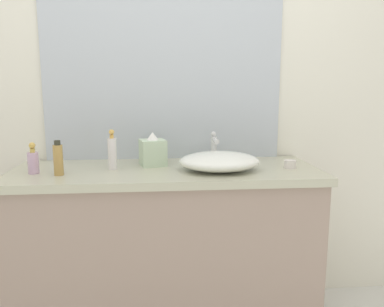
{
  "coord_description": "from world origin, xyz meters",
  "views": [
    {
      "loc": [
        -0.09,
        -1.53,
        1.3
      ],
      "look_at": [
        0.08,
        0.38,
        0.96
      ],
      "focal_mm": 35.98,
      "sensor_mm": 36.0,
      "label": 1
    }
  ],
  "objects_px": {
    "soap_dispenser": "(112,152)",
    "candle_jar": "(290,164)",
    "tissue_box": "(153,151)",
    "perfume_bottle": "(58,159)",
    "sink_basin": "(219,161)",
    "lotion_bottle": "(33,161)"
  },
  "relations": [
    {
      "from": "soap_dispenser",
      "to": "candle_jar",
      "type": "height_order",
      "value": "soap_dispenser"
    },
    {
      "from": "perfume_bottle",
      "to": "tissue_box",
      "type": "height_order",
      "value": "tissue_box"
    },
    {
      "from": "candle_jar",
      "to": "tissue_box",
      "type": "bearing_deg",
      "value": 169.42
    },
    {
      "from": "sink_basin",
      "to": "perfume_bottle",
      "type": "distance_m",
      "value": 0.78
    },
    {
      "from": "tissue_box",
      "to": "soap_dispenser",
      "type": "bearing_deg",
      "value": -158.56
    },
    {
      "from": "sink_basin",
      "to": "perfume_bottle",
      "type": "xyz_separation_m",
      "value": [
        -0.77,
        -0.03,
        0.03
      ]
    },
    {
      "from": "sink_basin",
      "to": "tissue_box",
      "type": "height_order",
      "value": "tissue_box"
    },
    {
      "from": "perfume_bottle",
      "to": "tissue_box",
      "type": "bearing_deg",
      "value": 23.23
    },
    {
      "from": "lotion_bottle",
      "to": "tissue_box",
      "type": "distance_m",
      "value": 0.59
    },
    {
      "from": "sink_basin",
      "to": "candle_jar",
      "type": "bearing_deg",
      "value": 3.8
    },
    {
      "from": "soap_dispenser",
      "to": "tissue_box",
      "type": "height_order",
      "value": "soap_dispenser"
    },
    {
      "from": "soap_dispenser",
      "to": "lotion_bottle",
      "type": "xyz_separation_m",
      "value": [
        -0.37,
        -0.06,
        -0.03
      ]
    },
    {
      "from": "tissue_box",
      "to": "candle_jar",
      "type": "distance_m",
      "value": 0.72
    },
    {
      "from": "sink_basin",
      "to": "soap_dispenser",
      "type": "relative_size",
      "value": 1.97
    },
    {
      "from": "soap_dispenser",
      "to": "perfume_bottle",
      "type": "relative_size",
      "value": 1.22
    },
    {
      "from": "perfume_bottle",
      "to": "tissue_box",
      "type": "relative_size",
      "value": 0.94
    },
    {
      "from": "soap_dispenser",
      "to": "candle_jar",
      "type": "xyz_separation_m",
      "value": [
        0.91,
        -0.05,
        -0.07
      ]
    },
    {
      "from": "tissue_box",
      "to": "perfume_bottle",
      "type": "bearing_deg",
      "value": -156.77
    },
    {
      "from": "candle_jar",
      "to": "sink_basin",
      "type": "bearing_deg",
      "value": -176.2
    },
    {
      "from": "soap_dispenser",
      "to": "candle_jar",
      "type": "distance_m",
      "value": 0.91
    },
    {
      "from": "soap_dispenser",
      "to": "candle_jar",
      "type": "relative_size",
      "value": 3.26
    },
    {
      "from": "sink_basin",
      "to": "lotion_bottle",
      "type": "relative_size",
      "value": 2.64
    }
  ]
}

